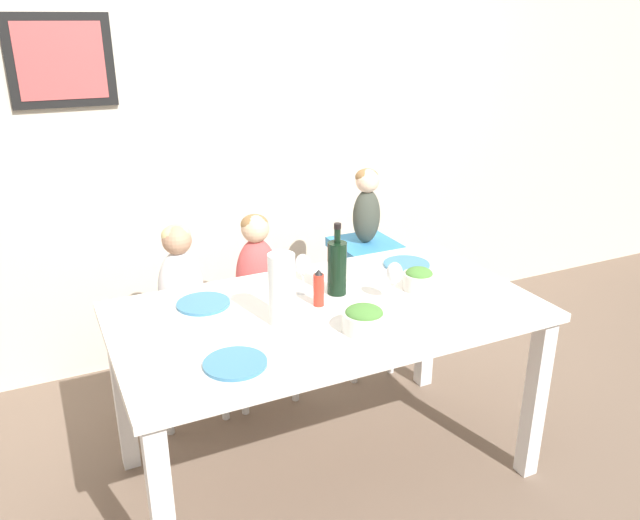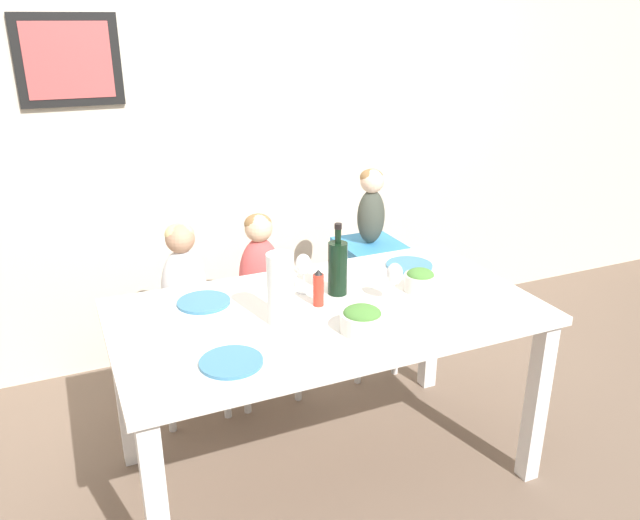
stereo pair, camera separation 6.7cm
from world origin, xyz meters
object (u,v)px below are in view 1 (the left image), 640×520
person_child_center (257,267)px  wine_bottle (337,266)px  chair_far_center (259,329)px  dinner_plate_back_left (203,304)px  paper_towel_roll (282,289)px  chair_far_left (186,344)px  chair_right_highchair (365,274)px  wine_glass_far (303,266)px  salad_bowl_small (419,279)px  person_baby_right (367,203)px  person_child_left (180,280)px  salad_bowl_large (364,319)px  wine_glass_near (394,274)px  dinner_plate_back_right (407,264)px  dinner_plate_front_left (235,363)px

person_child_center → wine_bottle: 0.61m
chair_far_center → dinner_plate_back_left: dinner_plate_back_left is taller
paper_towel_roll → chair_far_left: bearing=107.1°
chair_right_highchair → paper_towel_roll: bearing=-136.8°
wine_glass_far → salad_bowl_small: wine_glass_far is taller
person_baby_right → wine_glass_far: person_baby_right is taller
paper_towel_roll → person_child_center: bearing=77.8°
person_child_left → person_baby_right: (0.98, 0.00, 0.25)m
person_child_center → salad_bowl_large: (0.09, -0.90, 0.11)m
person_child_left → paper_towel_roll: bearing=-73.0°
person_child_center → person_child_left: bearing=180.0°
person_baby_right → wine_bottle: 0.73m
chair_far_left → salad_bowl_large: (0.47, -0.90, 0.44)m
person_baby_right → wine_glass_near: (-0.28, -0.73, -0.07)m
person_child_center → salad_bowl_small: 0.83m
chair_far_center → wine_glass_far: 0.71m
dinner_plate_back_left → dinner_plate_back_right: bearing=0.6°
chair_right_highchair → salad_bowl_large: bearing=-119.8°
dinner_plate_front_left → person_baby_right: bearing=42.4°
wine_glass_near → salad_bowl_large: (-0.23, -0.17, -0.07)m
wine_glass_near → dinner_plate_front_left: size_ratio=0.79×
person_baby_right → salad_bowl_large: size_ratio=2.39×
paper_towel_roll → dinner_plate_back_right: size_ratio=1.29×
person_baby_right → wine_glass_near: person_baby_right is taller
person_child_left → dinner_plate_front_left: person_child_left is taller
person_baby_right → salad_bowl_large: person_baby_right is taller
chair_far_left → dinner_plate_back_right: size_ratio=2.14×
dinner_plate_front_left → wine_glass_near: bearing=15.2°
wine_bottle → wine_glass_far: bearing=149.1°
wine_bottle → dinner_plate_back_left: wine_bottle is taller
chair_far_left → dinner_plate_back_right: (0.96, -0.42, 0.40)m
salad_bowl_large → dinner_plate_back_left: salad_bowl_large is taller
person_baby_right → wine_bottle: size_ratio=1.28×
dinner_plate_back_right → salad_bowl_large: bearing=-136.0°
chair_far_left → wine_bottle: wine_bottle is taller
chair_far_center → person_baby_right: bearing=0.1°
chair_far_left → wine_glass_near: 1.13m
chair_right_highchair → person_child_center: 0.62m
chair_right_highchair → person_baby_right: (0.00, 0.00, 0.39)m
person_child_center → wine_glass_near: person_child_center is taller
dinner_plate_front_left → dinner_plate_back_left: 0.50m
person_baby_right → wine_glass_near: bearing=-111.3°
wine_glass_near → dinner_plate_front_left: bearing=-164.8°
salad_bowl_small → dinner_plate_back_left: (-0.86, 0.24, -0.04)m
salad_bowl_large → wine_bottle: bearing=79.8°
paper_towel_roll → dinner_plate_back_right: paper_towel_roll is taller
chair_far_left → person_child_left: (0.00, 0.00, 0.34)m
person_child_center → dinner_plate_back_right: person_child_center is taller
person_child_left → salad_bowl_small: person_child_left is taller
chair_right_highchair → dinner_plate_front_left: (-1.02, -0.93, 0.21)m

